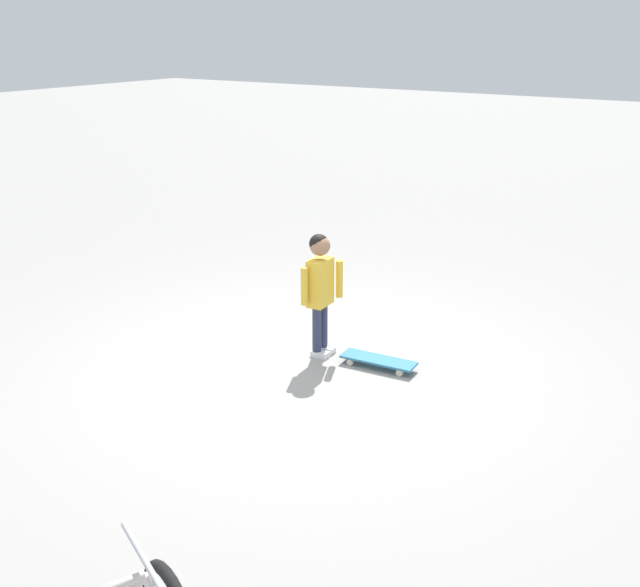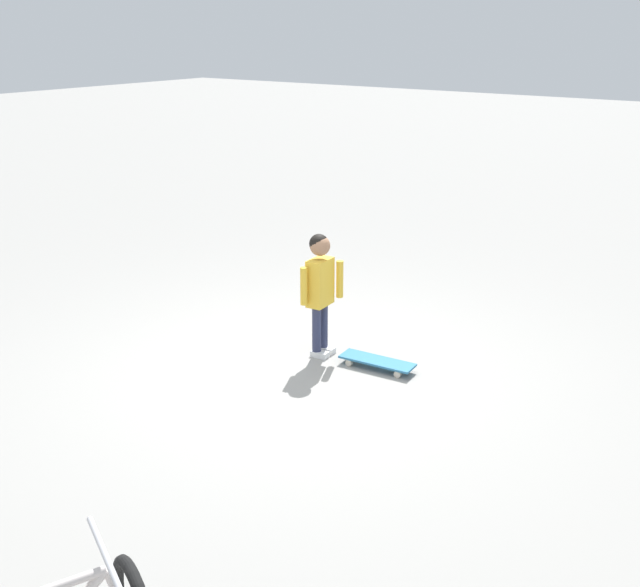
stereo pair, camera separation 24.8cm
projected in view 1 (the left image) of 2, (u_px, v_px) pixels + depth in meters
name	position (u px, v px, depth m)	size (l,w,h in m)	color
ground_plane	(301.00, 372.00, 6.26)	(50.00, 50.00, 0.00)	gray
child_person	(320.00, 281.00, 6.38)	(0.21, 0.38, 1.06)	#2D3351
skateboard	(378.00, 360.00, 6.32)	(0.64, 0.24, 0.07)	teal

